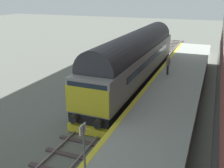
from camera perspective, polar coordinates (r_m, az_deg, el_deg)
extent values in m
plane|color=#5F635B|center=(17.85, -0.01, -5.57)|extent=(140.00, 140.00, 0.00)
cube|color=gray|center=(18.08, -2.13, -4.99)|extent=(0.07, 60.00, 0.15)
cube|color=gray|center=(17.59, 2.17, -5.72)|extent=(0.07, 60.00, 0.15)
cube|color=#4A3C3F|center=(13.29, -9.96, -15.31)|extent=(2.50, 0.26, 0.09)
cube|color=#4A3C3F|center=(14.22, -7.15, -12.62)|extent=(2.50, 0.26, 0.09)
cube|color=#4A3C3F|center=(15.20, -4.73, -10.24)|extent=(2.50, 0.26, 0.09)
cube|color=#4A3C3F|center=(16.22, -2.65, -8.14)|extent=(2.50, 0.26, 0.09)
cube|color=#4A3C3F|center=(17.29, -0.83, -6.29)|extent=(2.50, 0.26, 0.09)
cube|color=#4A3C3F|center=(18.38, 0.76, -4.65)|extent=(2.50, 0.26, 0.09)
cube|color=#4A3C3F|center=(19.50, 2.16, -3.19)|extent=(2.50, 0.26, 0.09)
cube|color=#4A3C3F|center=(20.64, 3.41, -1.89)|extent=(2.50, 0.26, 0.09)
cube|color=#4A3C3F|center=(21.80, 4.52, -0.73)|extent=(2.50, 0.26, 0.09)
cube|color=#4A3C3F|center=(22.98, 5.52, 0.32)|extent=(2.50, 0.26, 0.09)
cube|color=#4A3C3F|center=(24.17, 6.42, 1.26)|extent=(2.50, 0.26, 0.09)
cube|color=#4A3C3F|center=(25.37, 7.24, 2.11)|extent=(2.50, 0.26, 0.09)
cube|color=#4A3C3F|center=(26.58, 7.98, 2.89)|extent=(2.50, 0.26, 0.09)
cube|color=#4A3C3F|center=(27.80, 8.66, 3.60)|extent=(2.50, 0.26, 0.09)
cube|color=#4A3C3F|center=(29.02, 9.29, 4.25)|extent=(2.50, 0.26, 0.09)
cube|color=#4A3C3F|center=(30.26, 9.86, 4.84)|extent=(2.50, 0.26, 0.09)
cube|color=#4A3C3F|center=(31.49, 10.39, 5.39)|extent=(2.50, 0.26, 0.09)
cube|color=#4A3C3F|center=(32.74, 10.88, 5.89)|extent=(2.50, 0.26, 0.09)
cube|color=#4A3C3F|center=(33.99, 11.34, 6.36)|extent=(2.50, 0.26, 0.09)
cube|color=#4A3C3F|center=(35.24, 11.76, 6.79)|extent=(2.50, 0.26, 0.09)
cube|color=#4A3C3F|center=(36.49, 12.15, 7.20)|extent=(2.50, 0.26, 0.09)
cube|color=#4A3C3F|center=(37.75, 12.52, 7.58)|extent=(2.50, 0.26, 0.09)
cube|color=#4A3C3F|center=(39.02, 12.87, 7.93)|extent=(2.50, 0.26, 0.09)
cube|color=#4A3C3F|center=(40.28, 13.20, 8.26)|extent=(2.50, 0.26, 0.09)
cube|color=#4A3C3F|center=(41.55, 13.50, 8.57)|extent=(2.50, 0.26, 0.09)
cube|color=#4A3C3F|center=(42.82, 13.79, 8.86)|extent=(2.50, 0.26, 0.09)
cube|color=#4A3C3F|center=(44.09, 14.06, 9.13)|extent=(2.50, 0.26, 0.09)
cube|color=#4A3C3F|center=(45.36, 14.32, 9.39)|extent=(2.50, 0.26, 0.09)
cube|color=#9CA39A|center=(16.74, 11.54, -5.88)|extent=(4.00, 44.00, 1.00)
cube|color=yellow|center=(16.91, 5.50, -3.41)|extent=(0.30, 44.00, 0.01)
cube|color=#313436|center=(15.59, 22.52, -3.00)|extent=(0.06, 29.20, 2.03)
cube|color=black|center=(22.32, 5.24, 1.84)|extent=(2.56, 18.04, 0.60)
cube|color=gray|center=(21.95, 5.35, 5.20)|extent=(2.70, 18.04, 2.10)
cylinder|color=#333339|center=(21.68, 5.45, 8.35)|extent=(2.56, 16.60, 2.57)
cube|color=yellow|center=(14.01, -5.66, -3.93)|extent=(2.65, 0.08, 1.58)
cube|color=#232D3D|center=(13.75, -5.72, -1.11)|extent=(2.38, 0.04, 0.64)
cube|color=#232D3D|center=(21.54, 8.88, 5.59)|extent=(0.04, 12.63, 0.44)
cylinder|color=black|center=(14.65, -8.53, -7.71)|extent=(0.48, 0.35, 0.48)
cylinder|color=black|center=(14.01, -3.16, -8.85)|extent=(0.48, 0.35, 0.48)
cube|color=yellow|center=(14.74, -5.55, -10.21)|extent=(2.43, 0.36, 0.47)
cylinder|color=black|center=(15.97, -2.74, -6.70)|extent=(1.64, 1.04, 1.04)
cylinder|color=black|center=(16.88, -1.17, -5.17)|extent=(1.64, 1.04, 1.04)
cylinder|color=black|center=(17.81, 0.23, -3.80)|extent=(1.64, 1.04, 1.04)
cylinder|color=black|center=(27.24, 8.48, 4.31)|extent=(1.64, 1.04, 1.04)
cylinder|color=black|center=(28.28, 9.03, 4.85)|extent=(1.64, 1.04, 1.04)
cylinder|color=black|center=(29.32, 9.54, 5.35)|extent=(1.64, 1.04, 1.04)
cylinder|color=slate|center=(9.96, -6.27, -14.34)|extent=(0.08, 0.08, 2.06)
cube|color=white|center=(9.53, -6.62, -10.04)|extent=(0.05, 0.44, 0.36)
cube|color=black|center=(9.54, -6.77, -10.01)|extent=(0.01, 0.20, 0.24)
cylinder|color=#302732|center=(22.27, 12.42, 3.06)|extent=(0.13, 0.13, 0.84)
cylinder|color=#302732|center=(22.46, 12.30, 3.20)|extent=(0.13, 0.13, 0.84)
cylinder|color=gray|center=(22.18, 12.49, 4.86)|extent=(0.45, 0.45, 0.56)
sphere|color=tan|center=(22.08, 12.57, 5.89)|extent=(0.22, 0.22, 0.22)
cylinder|color=gray|center=(21.98, 12.61, 4.72)|extent=(0.09, 0.09, 0.52)
cylinder|color=gray|center=(22.38, 12.37, 5.00)|extent=(0.09, 0.09, 0.52)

